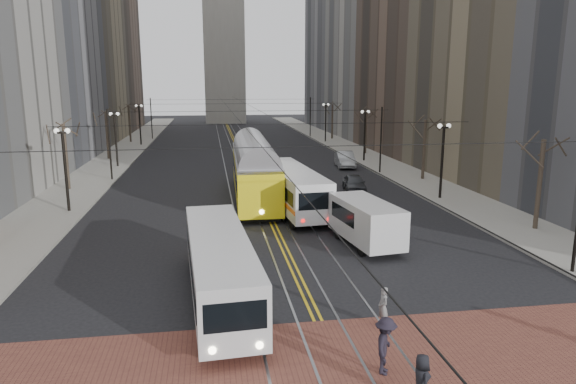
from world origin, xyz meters
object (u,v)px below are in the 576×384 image
object	(u,v)px
sedan_silver	(345,159)
transit_bus	(220,269)
streetcar	(254,175)
pedestrian_b	(383,307)
pedestrian_a	(421,380)
pedestrian_d	(385,346)
sedan_grey	(354,183)
rear_bus	(293,190)
cargo_van	(366,224)

from	to	relation	value
sedan_silver	transit_bus	bearing A→B (deg)	-106.43
streetcar	pedestrian_b	world-z (taller)	streetcar
sedan_silver	pedestrian_b	world-z (taller)	sedan_silver
pedestrian_b	sedan_silver	bearing A→B (deg)	164.88
transit_bus	sedan_silver	xyz separation A→B (m)	(14.12, 33.00, -0.54)
pedestrian_a	pedestrian_d	size ratio (longest dim) A/B	0.83
sedan_grey	pedestrian_a	bearing A→B (deg)	-94.64
pedestrian_a	pedestrian_d	xyz separation A→B (m)	(-0.45, 1.71, 0.15)
sedan_silver	pedestrian_d	xyz separation A→B (m)	(-9.21, -39.31, 0.09)
transit_bus	rear_bus	world-z (taller)	rear_bus
cargo_van	sedan_silver	xyz separation A→B (m)	(5.99, 26.83, -0.42)
transit_bus	pedestrian_d	distance (m)	8.02
pedestrian_b	rear_bus	bearing A→B (deg)	179.14
sedan_grey	pedestrian_a	size ratio (longest dim) A/B	2.70
sedan_grey	pedestrian_b	xyz separation A→B (m)	(-5.70, -23.78, 0.07)
pedestrian_a	pedestrian_b	world-z (taller)	pedestrian_a
pedestrian_b	pedestrian_d	bearing A→B (deg)	-20.16
sedan_grey	sedan_silver	xyz separation A→B (m)	(2.54, 12.53, 0.13)
sedan_silver	cargo_van	bearing A→B (deg)	-95.85
streetcar	pedestrian_a	bearing A→B (deg)	-83.49
pedestrian_a	pedestrian_d	distance (m)	1.78
sedan_grey	pedestrian_a	world-z (taller)	pedestrian_a
cargo_van	sedan_grey	size ratio (longest dim) A/B	1.38
rear_bus	pedestrian_b	xyz separation A→B (m)	(0.46, -17.92, -0.73)
pedestrian_a	transit_bus	bearing A→B (deg)	33.15
pedestrian_a	pedestrian_b	xyz separation A→B (m)	(0.52, 4.72, -0.00)
sedan_grey	pedestrian_b	bearing A→B (deg)	-95.81
rear_bus	sedan_silver	distance (m)	20.35
transit_bus	pedestrian_b	bearing A→B (deg)	-33.13
cargo_van	sedan_grey	distance (m)	14.73
sedan_silver	pedestrian_b	distance (m)	37.22
pedestrian_b	pedestrian_d	size ratio (longest dim) A/B	0.83
rear_bus	cargo_van	distance (m)	8.88
cargo_van	pedestrian_a	distance (m)	14.47
transit_bus	pedestrian_a	bearing A→B (deg)	-60.07
streetcar	sedan_silver	world-z (taller)	streetcar
streetcar	cargo_van	size ratio (longest dim) A/B	2.80
pedestrian_a	pedestrian_b	size ratio (longest dim) A/B	1.00
transit_bus	sedan_grey	world-z (taller)	transit_bus
cargo_van	sedan_silver	size ratio (longest dim) A/B	1.12
sedan_silver	pedestrian_a	bearing A→B (deg)	-95.32
streetcar	cargo_van	bearing A→B (deg)	-67.03
sedan_grey	rear_bus	bearing A→B (deg)	-128.77
streetcar	pedestrian_a	size ratio (longest dim) A/B	10.43
rear_bus	cargo_van	size ratio (longest dim) A/B	2.02
rear_bus	sedan_silver	size ratio (longest dim) A/B	2.27
rear_bus	sedan_silver	world-z (taller)	rear_bus
transit_bus	pedestrian_d	bearing A→B (deg)	-55.93
cargo_van	sedan_grey	xyz separation A→B (m)	(3.45, 14.31, -0.56)
sedan_silver	pedestrian_a	xyz separation A→B (m)	(-8.76, -41.03, -0.06)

